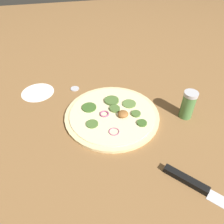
{
  "coord_description": "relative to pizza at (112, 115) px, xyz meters",
  "views": [
    {
      "loc": [
        -0.56,
        0.13,
        0.53
      ],
      "look_at": [
        0.0,
        0.0,
        0.02
      ],
      "focal_mm": 35.0,
      "sensor_mm": 36.0,
      "label": 1
    }
  ],
  "objects": [
    {
      "name": "ground_plane",
      "position": [
        -0.0,
        0.0,
        -0.01
      ],
      "size": [
        3.0,
        3.0,
        0.0
      ],
      "primitive_type": "plane",
      "color": "brown"
    },
    {
      "name": "spice_jar",
      "position": [
        -0.06,
        -0.25,
        0.04
      ],
      "size": [
        0.05,
        0.05,
        0.1
      ],
      "color": "#4C7F42",
      "rests_on": "ground_plane"
    },
    {
      "name": "loose_cap",
      "position": [
        0.2,
        0.11,
        -0.0
      ],
      "size": [
        0.03,
        0.03,
        0.01
      ],
      "color": "#B2B2B7",
      "rests_on": "ground_plane"
    },
    {
      "name": "pizza",
      "position": [
        0.0,
        0.0,
        0.0
      ],
      "size": [
        0.33,
        0.33,
        0.03
      ],
      "color": "beige",
      "rests_on": "ground_plane"
    },
    {
      "name": "knife",
      "position": [
        -0.34,
        -0.17,
        -0.0
      ],
      "size": [
        0.28,
        0.25,
        0.02
      ],
      "rotation": [
        0.0,
        0.0,
        3.86
      ],
      "color": "silver",
      "rests_on": "ground_plane"
    },
    {
      "name": "flour_patch",
      "position": [
        0.21,
        0.26,
        -0.01
      ],
      "size": [
        0.13,
        0.13,
        0.0
      ],
      "color": "white",
      "rests_on": "ground_plane"
    }
  ]
}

